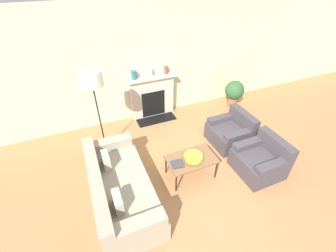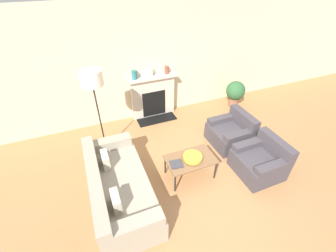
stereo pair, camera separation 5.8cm
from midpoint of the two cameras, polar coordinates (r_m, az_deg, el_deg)
name	(u,v)px [view 2 (the right image)]	position (r m, az deg, el deg)	size (l,w,h in m)	color
ground_plane	(208,183)	(4.58, 10.49, -14.05)	(18.00, 18.00, 0.00)	#A87547
wall_back	(156,62)	(5.88, -2.65, 15.95)	(18.00, 0.06, 2.90)	beige
fireplace	(153,97)	(6.07, -3.59, 7.37)	(1.28, 0.59, 1.15)	beige
couch	(118,188)	(4.16, -12.19, -15.04)	(0.96, 2.11, 0.75)	#9E937F
armchair_near	(260,161)	(4.89, 22.70, -8.22)	(0.83, 0.86, 0.75)	#423D42
armchair_far	(231,133)	(5.42, 16.01, -1.65)	(0.83, 0.86, 0.75)	#423D42
coffee_table	(191,160)	(4.36, 6.13, -8.60)	(0.93, 0.57, 0.46)	brown
bowl	(193,157)	(4.29, 6.67, -7.88)	(0.36, 0.36, 0.09)	gold
book	(176,164)	(4.20, 2.54, -9.63)	(0.25, 0.24, 0.02)	#38383D
floor_lamp	(93,85)	(4.49, -18.26, 9.85)	(0.43, 0.43, 1.90)	black
mantel_vase_left	(134,75)	(5.67, -8.21, 12.73)	(0.14, 0.14, 0.21)	#28666B
mantel_vase_center_left	(152,72)	(5.78, -3.87, 13.51)	(0.07, 0.07, 0.22)	beige
mantel_vase_center_right	(167,70)	(5.91, -0.06, 14.04)	(0.10, 0.10, 0.20)	brown
potted_plant	(235,92)	(6.80, 16.97, 8.27)	(0.54, 0.54, 0.78)	brown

